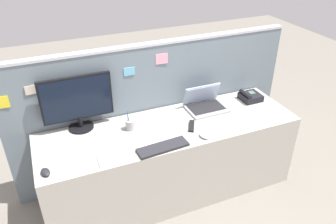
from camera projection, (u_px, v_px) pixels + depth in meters
name	position (u px, v px, depth m)	size (l,w,h in m)	color
ground_plane	(170.00, 189.00, 3.27)	(10.00, 10.00, 0.00)	slate
desk	(170.00, 160.00, 3.09)	(2.28, 0.69, 0.73)	#ADA89E
cubicle_divider	(155.00, 110.00, 3.22)	(2.71, 0.08, 1.37)	slate
desktop_monitor	(77.00, 101.00, 2.76)	(0.59, 0.21, 0.48)	black
laptop	(205.00, 103.00, 3.16)	(0.37, 0.28, 0.21)	#9EA0A8
desk_phone	(250.00, 97.00, 3.30)	(0.19, 0.18, 0.10)	black
keyboard_main	(163.00, 147.00, 2.62)	(0.41, 0.13, 0.02)	#232328
computer_mouse_right_hand	(204.00, 136.00, 2.75)	(0.06, 0.10, 0.03)	silver
computer_mouse_left_hand	(45.00, 172.00, 2.36)	(0.06, 0.10, 0.03)	#232328
pen_cup	(130.00, 125.00, 2.84)	(0.08, 0.08, 0.18)	#99999E
cell_phone_silver_slab	(103.00, 161.00, 2.49)	(0.07, 0.14, 0.01)	#B7BAC1
tv_remote	(192.00, 126.00, 2.89)	(0.04, 0.17, 0.02)	black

